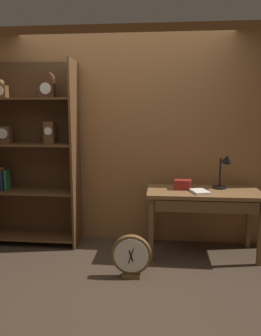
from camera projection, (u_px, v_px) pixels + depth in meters
name	position (u px, v px, depth m)	size (l,w,h in m)	color
ground_plane	(110.00, 288.00, 2.97)	(10.00, 10.00, 0.00)	#3D2D21
back_wood_panel	(125.00, 137.00, 3.93)	(4.80, 0.05, 2.60)	brown
bookshelf	(28.00, 154.00, 3.87)	(1.17, 0.37, 2.18)	brown
workbench	(204.00, 199.00, 3.57)	(1.24, 0.57, 0.74)	brown
desk_lamp	(224.00, 169.00, 3.61)	(0.20, 0.20, 0.41)	black
toolbox_small	(183.00, 185.00, 3.63)	(0.19, 0.12, 0.11)	maroon
open_repair_manual	(200.00, 192.00, 3.48)	(0.16, 0.22, 0.03)	silver
round_clock_large	(131.00, 256.00, 3.13)	(0.39, 0.11, 0.43)	brown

